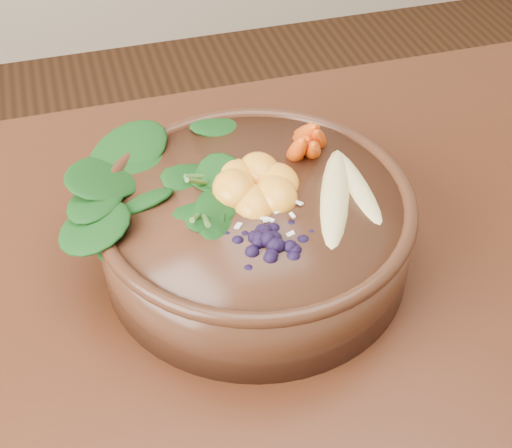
% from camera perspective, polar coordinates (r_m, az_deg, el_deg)
% --- Properties ---
extents(dining_table, '(1.60, 0.90, 0.75)m').
position_cam_1_polar(dining_table, '(0.85, 13.32, -9.07)').
color(dining_table, '#331C0C').
rests_on(dining_table, ground).
extents(stoneware_bowl, '(0.38, 0.38, 0.09)m').
position_cam_1_polar(stoneware_bowl, '(0.76, 0.00, -0.56)').
color(stoneware_bowl, '#4A2716').
rests_on(stoneware_bowl, dining_table).
extents(kale_heap, '(0.25, 0.23, 0.05)m').
position_cam_1_polar(kale_heap, '(0.76, -4.33, 6.44)').
color(kale_heap, '#134112').
rests_on(kale_heap, stoneware_bowl).
extents(carrot_cluster, '(0.08, 0.08, 0.09)m').
position_cam_1_polar(carrot_cluster, '(0.78, 3.72, 9.01)').
color(carrot_cluster, '#DB4A12').
rests_on(carrot_cluster, stoneware_bowl).
extents(banana_halves, '(0.10, 0.18, 0.03)m').
position_cam_1_polar(banana_halves, '(0.73, 7.32, 3.59)').
color(banana_halves, '#E0CC84').
rests_on(banana_halves, stoneware_bowl).
extents(mandarin_cluster, '(0.11, 0.12, 0.04)m').
position_cam_1_polar(mandarin_cluster, '(0.73, 0.02, 4.09)').
color(mandarin_cluster, orange).
rests_on(mandarin_cluster, stoneware_bowl).
extents(blueberry_pile, '(0.17, 0.14, 0.05)m').
position_cam_1_polar(blueberry_pile, '(0.66, 0.87, -0.34)').
color(blueberry_pile, black).
rests_on(blueberry_pile, stoneware_bowl).
extents(coconut_flakes, '(0.12, 0.10, 0.01)m').
position_cam_1_polar(coconut_flakes, '(0.71, 0.36, 1.07)').
color(coconut_flakes, white).
rests_on(coconut_flakes, stoneware_bowl).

